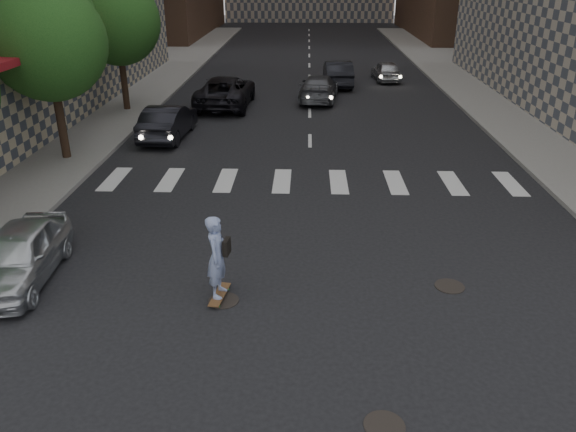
% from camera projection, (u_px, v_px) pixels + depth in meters
% --- Properties ---
extents(ground, '(160.00, 160.00, 0.00)m').
position_uv_depth(ground, '(311.00, 334.00, 11.64)').
color(ground, black).
rests_on(ground, ground).
extents(sidewalk_left, '(13.00, 80.00, 0.15)m').
position_uv_depth(sidewalk_left, '(41.00, 105.00, 30.28)').
color(sidewalk_left, gray).
rests_on(sidewalk_left, ground).
extents(tree_b, '(4.20, 4.20, 6.60)m').
position_uv_depth(tree_b, '(50.00, 36.00, 20.17)').
color(tree_b, '#382619').
rests_on(tree_b, sidewalk_left).
extents(tree_c, '(4.20, 4.20, 6.60)m').
position_uv_depth(tree_c, '(118.00, 17.00, 27.47)').
color(tree_c, '#382619').
rests_on(tree_c, sidewalk_left).
extents(manhole_a, '(0.70, 0.70, 0.02)m').
position_uv_depth(manhole_a, '(384.00, 426.00, 9.32)').
color(manhole_a, black).
rests_on(manhole_a, ground).
extents(manhole_b, '(0.70, 0.70, 0.02)m').
position_uv_depth(manhole_b, '(224.00, 300.00, 12.79)').
color(manhole_b, black).
rests_on(manhole_b, ground).
extents(manhole_c, '(0.70, 0.70, 0.02)m').
position_uv_depth(manhole_c, '(450.00, 286.00, 13.36)').
color(manhole_c, black).
rests_on(manhole_c, ground).
extents(skateboarder, '(0.57, 1.06, 2.05)m').
position_uv_depth(skateboarder, '(218.00, 257.00, 12.46)').
color(skateboarder, brown).
rests_on(skateboarder, ground).
extents(silver_sedan, '(1.84, 4.04, 1.34)m').
position_uv_depth(silver_sedan, '(19.00, 255.00, 13.40)').
color(silver_sedan, silver).
rests_on(silver_sedan, ground).
extents(traffic_car_a, '(1.78, 4.53, 1.47)m').
position_uv_depth(traffic_car_a, '(168.00, 122.00, 24.51)').
color(traffic_car_a, black).
rests_on(traffic_car_a, ground).
extents(traffic_car_b, '(2.47, 5.01, 1.40)m').
position_uv_depth(traffic_car_b, '(319.00, 88.00, 31.32)').
color(traffic_car_b, '#505257').
rests_on(traffic_car_b, ground).
extents(traffic_car_c, '(2.85, 5.88, 1.61)m').
position_uv_depth(traffic_car_c, '(226.00, 91.00, 29.98)').
color(traffic_car_c, black).
rests_on(traffic_car_c, ground).
extents(traffic_car_d, '(1.76, 3.89, 1.30)m').
position_uv_depth(traffic_car_d, '(386.00, 71.00, 36.74)').
color(traffic_car_d, '#ADB0B4').
rests_on(traffic_car_d, ground).
extents(traffic_car_e, '(1.78, 4.76, 1.55)m').
position_uv_depth(traffic_car_e, '(338.00, 73.00, 35.15)').
color(traffic_car_e, black).
rests_on(traffic_car_e, ground).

